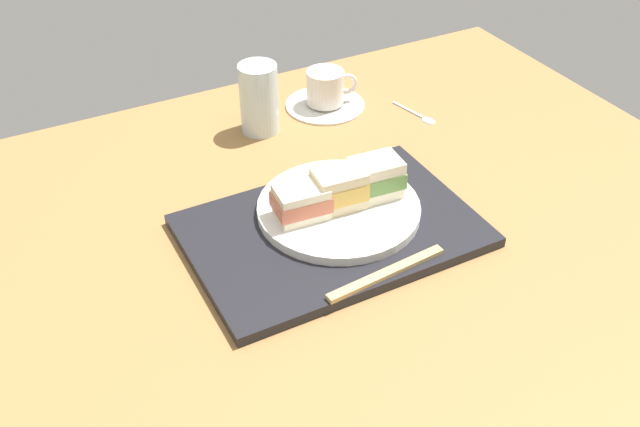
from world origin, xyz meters
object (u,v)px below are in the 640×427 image
at_px(sandwich_middle, 339,188).
at_px(coffee_cup, 326,92).
at_px(chopsticks_pair, 387,273).
at_px(teaspoon, 423,116).
at_px(sandwich_plate, 339,209).
at_px(sandwich_near, 301,202).
at_px(sandwich_far, 376,178).
at_px(drinking_glass, 259,99).

relative_size(sandwich_middle, coffee_cup, 0.52).
distance_m(chopsticks_pair, teaspoon, 0.45).
xyz_separation_m(sandwich_plate, sandwich_near, (-0.06, 0.00, 0.03)).
height_order(sandwich_far, chopsticks_pair, sandwich_far).
distance_m(sandwich_plate, sandwich_middle, 0.04).
relative_size(sandwich_near, sandwich_far, 1.02).
bearing_deg(chopsticks_pair, coffee_cup, 71.22).
bearing_deg(sandwich_far, chopsticks_pair, -115.56).
bearing_deg(sandwich_far, sandwich_middle, 177.75).
distance_m(sandwich_near, sandwich_far, 0.12).
bearing_deg(drinking_glass, sandwich_middle, -91.04).
height_order(coffee_cup, teaspoon, coffee_cup).
bearing_deg(sandwich_near, teaspoon, 29.33).
height_order(sandwich_middle, coffee_cup, sandwich_middle).
bearing_deg(chopsticks_pair, drinking_glass, 87.99).
distance_m(chopsticks_pair, drinking_glass, 0.44).
height_order(sandwich_near, sandwich_middle, sandwich_middle).
height_order(sandwich_far, teaspoon, sandwich_far).
height_order(chopsticks_pair, coffee_cup, coffee_cup).
distance_m(sandwich_near, teaspoon, 0.39).
relative_size(chopsticks_pair, coffee_cup, 1.25).
bearing_deg(teaspoon, drinking_glass, 160.34).
distance_m(sandwich_plate, coffee_cup, 0.34).
relative_size(sandwich_far, coffee_cup, 0.54).
bearing_deg(coffee_cup, chopsticks_pair, -108.78).
bearing_deg(drinking_glass, chopsticks_pair, -92.01).
bearing_deg(sandwich_plate, teaspoon, 34.59).
distance_m(sandwich_plate, drinking_glass, 0.29).
relative_size(chopsticks_pair, teaspoon, 1.80).
bearing_deg(coffee_cup, sandwich_middle, -115.09).
bearing_deg(teaspoon, sandwich_near, -150.67).
relative_size(sandwich_plate, sandwich_far, 2.99).
bearing_deg(sandwich_near, sandwich_middle, -2.25).
relative_size(sandwich_near, sandwich_middle, 1.06).
xyz_separation_m(sandwich_near, sandwich_far, (0.12, -0.00, 0.01)).
distance_m(sandwich_middle, coffee_cup, 0.35).
xyz_separation_m(sandwich_middle, coffee_cup, (0.15, 0.31, -0.03)).
height_order(sandwich_far, drinking_glass, drinking_glass).
distance_m(sandwich_middle, drinking_glass, 0.29).
height_order(sandwich_near, coffee_cup, sandwich_near).
bearing_deg(sandwich_plate, coffee_cup, 64.91).
bearing_deg(coffee_cup, drinking_glass, -171.24).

